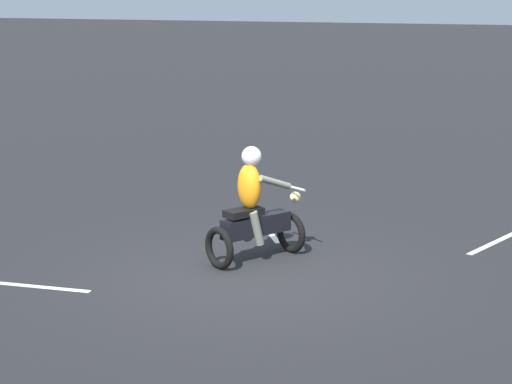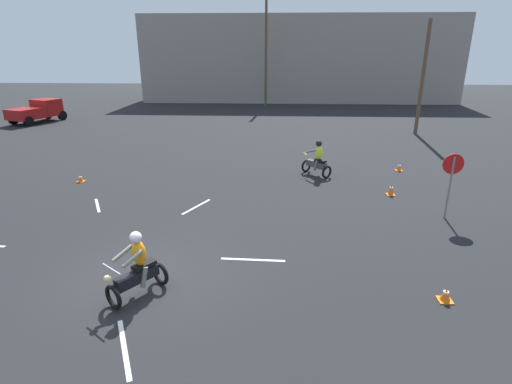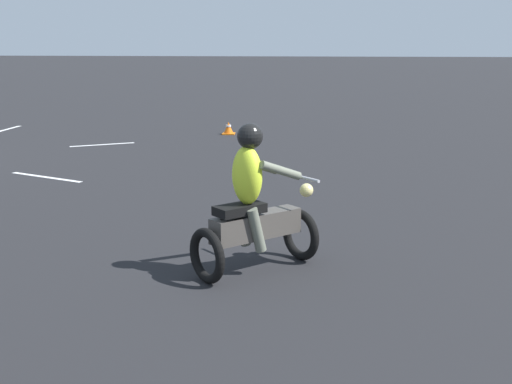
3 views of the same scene
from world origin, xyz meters
name	(u,v)px [view 3 (image 3 of 3)]	position (x,y,z in m)	size (l,w,h in m)	color
motorcycle_rider_background	(253,208)	(5.27, 9.23, 0.73)	(1.38, 1.45, 1.66)	black
traffic_cone_mid_center	(229,128)	(-5.29, 7.74, 0.15)	(0.32, 0.32, 0.32)	orange
lane_stripe_ne	(46,177)	(0.41, 5.05, 0.00)	(0.10, 1.70, 0.01)	silver
lane_stripe_nw	(102,145)	(-3.36, 5.00, 0.00)	(0.10, 1.50, 0.01)	silver
lane_stripe_w	(4,130)	(-5.58, 1.67, 0.00)	(0.10, 1.73, 0.01)	silver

